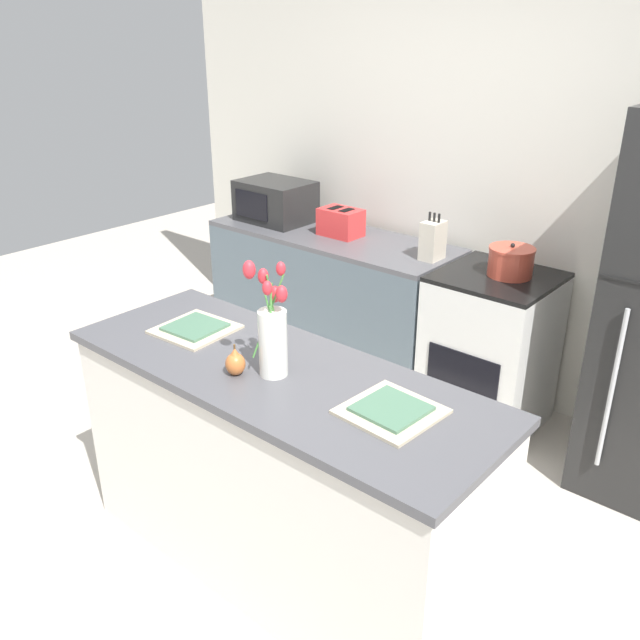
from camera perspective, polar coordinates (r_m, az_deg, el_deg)
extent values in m
plane|color=beige|center=(3.12, -3.17, -19.67)|extent=(10.00, 10.00, 0.00)
cube|color=silver|center=(4.02, 16.80, 11.47)|extent=(5.20, 0.08, 2.70)
cube|color=silver|center=(2.83, -3.39, -12.98)|extent=(1.76, 0.62, 0.91)
cube|color=#4C4C51|center=(2.57, -3.64, -4.52)|extent=(1.80, 0.66, 0.03)
cube|color=slate|center=(4.50, 0.95, 1.55)|extent=(1.68, 0.60, 0.87)
cube|color=#515156|center=(4.35, 0.99, 7.05)|extent=(1.68, 0.60, 0.03)
cube|color=silver|center=(3.93, 14.08, -2.66)|extent=(0.60, 0.60, 0.88)
cube|color=black|center=(3.75, 14.76, 3.51)|extent=(0.60, 0.60, 0.02)
cube|color=black|center=(3.70, 11.84, -4.75)|extent=(0.42, 0.01, 0.29)
cylinder|color=#B2B5B7|center=(3.32, 23.34, -5.49)|extent=(0.02, 0.02, 0.80)
cylinder|color=silver|center=(2.47, -3.99, -1.96)|extent=(0.11, 0.11, 0.25)
cylinder|color=#4C9342|center=(2.44, -3.87, -0.69)|extent=(0.08, 0.01, 0.24)
ellipsoid|color=red|center=(2.36, -3.25, 2.20)|extent=(0.04, 0.04, 0.06)
cylinder|color=#4C9342|center=(2.43, -3.84, 0.23)|extent=(0.03, 0.05, 0.33)
ellipsoid|color=red|center=(2.37, -3.41, 4.31)|extent=(0.03, 0.03, 0.05)
cylinder|color=#4C9342|center=(2.46, -3.94, -0.84)|extent=(0.04, 0.07, 0.22)
ellipsoid|color=red|center=(2.44, -3.80, 2.19)|extent=(0.04, 0.04, 0.06)
cylinder|color=#4C9342|center=(2.45, -4.32, -0.07)|extent=(0.04, 0.01, 0.30)
ellipsoid|color=red|center=(2.39, -4.81, 3.70)|extent=(0.04, 0.04, 0.06)
cylinder|color=#4C9342|center=(2.43, -4.40, 0.27)|extent=(0.09, 0.10, 0.32)
ellipsoid|color=red|center=(2.36, -5.99, 4.23)|extent=(0.05, 0.05, 0.07)
cylinder|color=#4C9342|center=(2.42, -4.20, -0.56)|extent=(0.03, 0.05, 0.28)
ellipsoid|color=red|center=(2.34, -4.47, 2.70)|extent=(0.04, 0.04, 0.05)
ellipsoid|color=#C66B33|center=(2.52, -7.14, -3.69)|extent=(0.08, 0.08, 0.09)
cone|color=#C66B33|center=(2.50, -7.20, -2.70)|extent=(0.04, 0.04, 0.03)
cylinder|color=brown|center=(2.49, -7.22, -2.24)|extent=(0.01, 0.01, 0.02)
cube|color=beige|center=(2.92, -10.47, -0.77)|extent=(0.31, 0.31, 0.01)
cube|color=#477056|center=(2.91, -10.48, -0.56)|extent=(0.23, 0.23, 0.01)
cube|color=beige|center=(2.30, 6.01, -7.67)|extent=(0.31, 0.31, 0.01)
cube|color=#477056|center=(2.29, 6.02, -7.42)|extent=(0.23, 0.23, 0.01)
cube|color=red|center=(4.30, 1.76, 8.23)|extent=(0.26, 0.18, 0.17)
cube|color=black|center=(4.30, 1.30, 9.43)|extent=(0.05, 0.11, 0.01)
cube|color=black|center=(4.25, 2.26, 9.22)|extent=(0.05, 0.11, 0.01)
cube|color=black|center=(4.38, 0.32, 8.88)|extent=(0.02, 0.02, 0.02)
cylinder|color=#CC4C38|center=(3.73, 15.76, 4.65)|extent=(0.24, 0.24, 0.14)
cylinder|color=#CC4C38|center=(3.71, 15.90, 5.79)|extent=(0.24, 0.24, 0.01)
sphere|color=black|center=(3.70, 15.93, 6.07)|extent=(0.02, 0.02, 0.02)
cube|color=black|center=(4.63, -3.76, 9.97)|extent=(0.48, 0.36, 0.27)
cube|color=black|center=(4.53, -5.80, 9.60)|extent=(0.29, 0.01, 0.18)
cube|color=beige|center=(3.89, 9.47, 6.62)|extent=(0.10, 0.14, 0.22)
cylinder|color=black|center=(3.87, 9.23, 8.62)|extent=(0.01, 0.01, 0.05)
cylinder|color=black|center=(3.86, 9.61, 8.53)|extent=(0.01, 0.01, 0.05)
cylinder|color=black|center=(3.84, 9.99, 8.44)|extent=(0.01, 0.01, 0.05)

